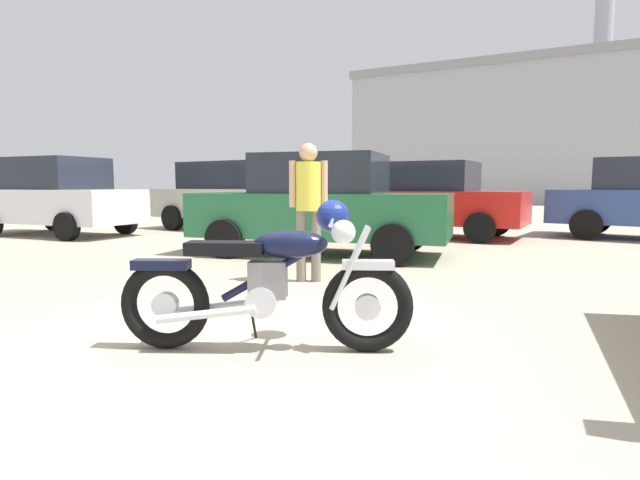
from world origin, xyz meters
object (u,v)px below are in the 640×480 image
(dark_sedan_left, at_px, (56,196))
(silver_sedan_mid, at_px, (243,194))
(vintage_motorcycle, at_px, (273,281))
(bystander, at_px, (308,197))
(pale_sedan_back, at_px, (428,199))
(white_estate_far, at_px, (321,205))

(dark_sedan_left, relative_size, silver_sedan_mid, 0.80)
(vintage_motorcycle, bearing_deg, bystander, 88.44)
(dark_sedan_left, bearing_deg, bystander, -20.14)
(vintage_motorcycle, bearing_deg, silver_sedan_mid, 102.42)
(pale_sedan_back, distance_m, silver_sedan_mid, 4.62)
(silver_sedan_mid, bearing_deg, pale_sedan_back, -165.97)
(vintage_motorcycle, distance_m, silver_sedan_mid, 9.63)
(vintage_motorcycle, xyz_separation_m, white_estate_far, (-1.65, 4.72, 0.34))
(bystander, distance_m, dark_sedan_left, 8.32)
(dark_sedan_left, bearing_deg, silver_sedan_mid, 39.07)
(vintage_motorcycle, bearing_deg, pale_sedan_back, 73.73)
(dark_sedan_left, height_order, silver_sedan_mid, dark_sedan_left)
(vintage_motorcycle, height_order, pale_sedan_back, pale_sedan_back)
(vintage_motorcycle, bearing_deg, white_estate_far, 88.66)
(vintage_motorcycle, relative_size, silver_sedan_mid, 0.40)
(dark_sedan_left, relative_size, white_estate_far, 0.90)
(bystander, relative_size, silver_sedan_mid, 0.34)
(dark_sedan_left, bearing_deg, pale_sedan_back, 21.75)
(silver_sedan_mid, bearing_deg, vintage_motorcycle, 131.99)
(vintage_motorcycle, relative_size, bystander, 1.20)
(vintage_motorcycle, distance_m, dark_sedan_left, 10.17)
(bystander, relative_size, pale_sedan_back, 0.38)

